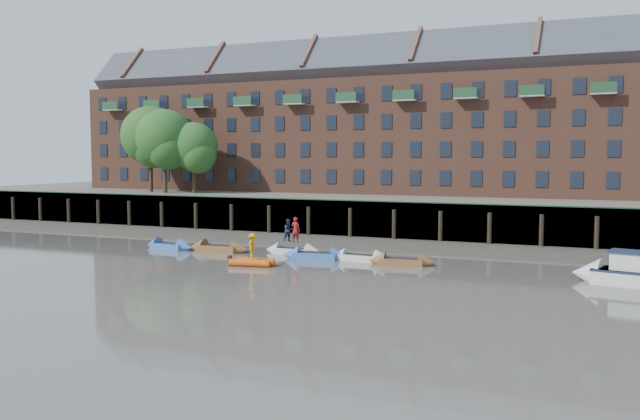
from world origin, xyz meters
The scene contains 18 objects.
ground centered at (0.00, 0.00, 0.00)m, with size 220.00×220.00×0.00m, color #5E5952.
foreshore centered at (0.00, 18.00, 0.00)m, with size 110.00×8.00×0.50m, color #3D382F.
mud_band centered at (0.00, 14.60, 0.00)m, with size 110.00×1.60×0.10m, color #4C4336.
river_wall centered at (0.00, 22.38, 1.59)m, with size 110.00×1.23×3.30m.
bank_terrace centered at (0.00, 36.00, 1.60)m, with size 110.00×28.00×3.20m, color #5E594D.
apartment_terrace centered at (0.00, 36.99, 12.82)m, with size 80.60×15.56×20.98m.
tree_cluster centered at (-25.62, 27.35, 9.00)m, with size 11.76×7.74×9.40m.
rowboat_1 centered at (-12.23, 9.48, 0.23)m, with size 4.58×1.74×1.30m.
rowboat_2 centered at (-7.90, 9.67, 0.25)m, with size 4.97×1.62×1.43m.
rowboat_3 centered at (-2.25, 10.79, 0.23)m, with size 4.52×1.37×1.31m.
rowboat_4 centered at (0.18, 9.28, 0.24)m, with size 4.88×2.17×1.37m.
rowboat_5 centered at (3.34, 9.78, 0.23)m, with size 4.45×1.45×1.28m.
rowboat_6 centered at (6.42, 9.22, 0.23)m, with size 4.56×1.90×1.28m.
rib_tender centered at (-2.43, 5.18, 0.23)m, with size 3.12×1.85×0.53m.
motor_launch centered at (19.50, 7.60, 0.62)m, with size 6.20×3.13×2.45m.
person_rower_a centered at (-2.06, 10.79, 1.81)m, with size 0.68×0.45×1.86m, color maroon.
person_rower_b centered at (-2.69, 10.95, 1.72)m, with size 0.81×0.63×1.68m, color #19233F.
person_rib_crew centered at (-2.49, 5.16, 1.31)m, with size 1.06×0.61×1.64m, color orange.
Camera 1 is at (18.98, -33.34, 7.17)m, focal length 38.00 mm.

